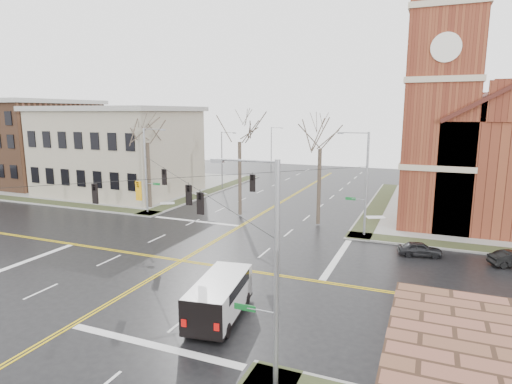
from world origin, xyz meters
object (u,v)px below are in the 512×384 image
at_px(streetlight_north_b, 272,147).
at_px(tree_nw_far, 147,138).
at_px(streetlight_north_a, 223,158).
at_px(cargo_van, 221,294).
at_px(signal_pole_ne, 364,181).
at_px(tree_nw_near, 240,137).
at_px(parked_car_a, 420,249).
at_px(tree_ne, 320,144).
at_px(signal_pole_nw, 147,168).
at_px(signal_pole_se, 272,271).

bearing_deg(streetlight_north_b, tree_nw_far, -93.44).
relative_size(streetlight_north_a, cargo_van, 1.37).
bearing_deg(tree_nw_far, signal_pole_ne, -5.20).
xyz_separation_m(cargo_van, tree_nw_near, (-8.42, 20.93, 7.03)).
bearing_deg(tree_nw_far, parked_car_a, -11.47).
distance_m(signal_pole_ne, tree_nw_far, 24.32).
bearing_deg(tree_ne, signal_pole_ne, -25.87).
bearing_deg(signal_pole_nw, signal_pole_se, -45.45).
relative_size(cargo_van, tree_ne, 0.54).
distance_m(signal_pole_se, parked_car_a, 20.41).
distance_m(streetlight_north_a, streetlight_north_b, 20.00).
xyz_separation_m(streetlight_north_a, cargo_van, (17.31, -34.67, -3.21)).
distance_m(signal_pole_se, tree_nw_near, 29.09).
height_order(streetlight_north_a, parked_car_a, streetlight_north_a).
height_order(signal_pole_se, tree_nw_near, tree_nw_near).
bearing_deg(signal_pole_se, signal_pole_nw, 134.55).
bearing_deg(signal_pole_nw, tree_nw_near, 16.12).
bearing_deg(signal_pole_se, tree_nw_far, 133.66).
height_order(parked_car_a, tree_nw_far, tree_nw_far).
xyz_separation_m(streetlight_north_b, tree_nw_far, (-2.06, -34.31, 3.45)).
bearing_deg(signal_pole_nw, tree_nw_far, 122.45).
relative_size(streetlight_north_b, tree_nw_far, 0.73).
distance_m(streetlight_north_b, tree_nw_near, 35.10).
bearing_deg(signal_pole_ne, cargo_van, -104.39).
xyz_separation_m(parked_car_a, tree_ne, (-9.39, 5.87, 7.31)).
distance_m(signal_pole_nw, streetlight_north_b, 36.51).
height_order(signal_pole_nw, cargo_van, signal_pole_nw).
bearing_deg(streetlight_north_b, signal_pole_nw, -91.05).
distance_m(signal_pole_se, cargo_van, 7.66).
relative_size(streetlight_north_a, parked_car_a, 2.49).
bearing_deg(parked_car_a, signal_pole_ne, 42.19).
distance_m(cargo_van, tree_ne, 21.40).
bearing_deg(streetlight_north_a, streetlight_north_b, 90.00).
xyz_separation_m(signal_pole_se, cargo_van, (-4.66, 4.83, -3.69)).
relative_size(signal_pole_se, tree_nw_far, 0.82).
height_order(signal_pole_ne, cargo_van, signal_pole_ne).
bearing_deg(tree_ne, tree_nw_near, 176.19).
bearing_deg(tree_nw_near, signal_pole_ne, -11.93).
xyz_separation_m(signal_pole_nw, cargo_van, (17.98, -18.17, -3.69)).
distance_m(signal_pole_se, streetlight_north_a, 45.20).
height_order(streetlight_north_b, cargo_van, streetlight_north_b).
distance_m(cargo_van, parked_car_a, 17.36).
bearing_deg(signal_pole_se, tree_ne, 100.18).
xyz_separation_m(streetlight_north_a, parked_car_a, (26.84, -20.18, -3.92)).
bearing_deg(cargo_van, tree_nw_far, 125.20).
distance_m(parked_car_a, tree_ne, 13.27).
relative_size(parked_car_a, tree_nw_near, 0.28).
relative_size(signal_pole_ne, signal_pole_se, 1.00).
distance_m(signal_pole_ne, signal_pole_nw, 22.64).
bearing_deg(tree_nw_near, signal_pole_se, -63.08).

